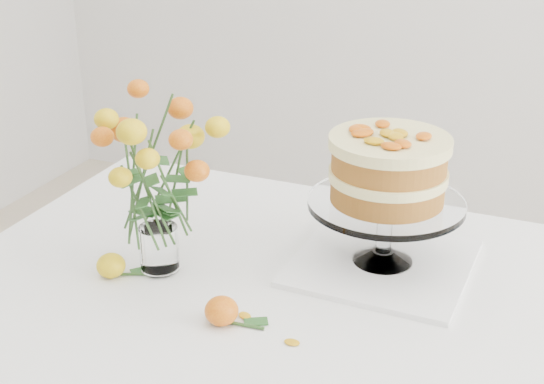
{
  "coord_description": "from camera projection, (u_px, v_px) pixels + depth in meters",
  "views": [
    {
      "loc": [
        0.34,
        -1.07,
        1.46
      ],
      "look_at": [
        -0.14,
        0.07,
        0.91
      ],
      "focal_mm": 50.0,
      "sensor_mm": 36.0,
      "label": 1
    }
  ],
  "objects": [
    {
      "name": "rose_vase",
      "position": [
        153.0,
        165.0,
        1.32
      ],
      "size": [
        0.26,
        0.26,
        0.36
      ],
      "rotation": [
        0.0,
        0.0,
        0.1
      ],
      "color": "white",
      "rests_on": "table"
    },
    {
      "name": "stray_petal_a",
      "position": [
        245.0,
        316.0,
        1.26
      ],
      "size": [
        0.03,
        0.02,
        0.0
      ],
      "primitive_type": "ellipsoid",
      "color": "#DA9C0D",
      "rests_on": "table"
    },
    {
      "name": "stray_petal_b",
      "position": [
        292.0,
        342.0,
        1.19
      ],
      "size": [
        0.03,
        0.02,
        0.0
      ],
      "primitive_type": "ellipsoid",
      "color": "#DA9C0D",
      "rests_on": "table"
    },
    {
      "name": "cake_stand",
      "position": [
        388.0,
        176.0,
        1.35
      ],
      "size": [
        0.29,
        0.29,
        0.26
      ],
      "rotation": [
        0.0,
        0.0,
        0.28
      ],
      "color": "white",
      "rests_on": "napkin"
    },
    {
      "name": "table",
      "position": [
        331.0,
        342.0,
        1.34
      ],
      "size": [
        1.43,
        0.93,
        0.76
      ],
      "color": "tan",
      "rests_on": "ground"
    },
    {
      "name": "loose_rose_far",
      "position": [
        222.0,
        311.0,
        1.24
      ],
      "size": [
        0.1,
        0.06,
        0.05
      ],
      "rotation": [
        0.0,
        0.0,
        0.1
      ],
      "color": "#C94409",
      "rests_on": "table"
    },
    {
      "name": "napkin",
      "position": [
        382.0,
        263.0,
        1.42
      ],
      "size": [
        0.32,
        0.32,
        0.01
      ],
      "primitive_type": "cube",
      "rotation": [
        0.0,
        0.0,
        -0.02
      ],
      "color": "white",
      "rests_on": "table"
    },
    {
      "name": "loose_rose_near",
      "position": [
        111.0,
        266.0,
        1.38
      ],
      "size": [
        0.09,
        0.06,
        0.05
      ],
      "rotation": [
        0.0,
        0.0,
        0.42
      ],
      "color": "yellow",
      "rests_on": "table"
    }
  ]
}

